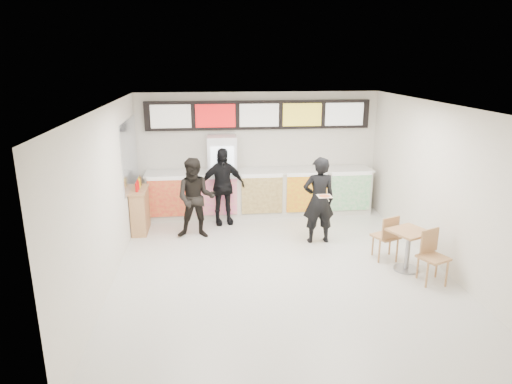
{
  "coord_description": "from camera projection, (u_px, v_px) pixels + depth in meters",
  "views": [
    {
      "loc": [
        -1.27,
        -7.71,
        3.76
      ],
      "look_at": [
        -0.31,
        1.2,
        1.14
      ],
      "focal_mm": 32.0,
      "sensor_mm": 36.0,
      "label": 1
    }
  ],
  "objects": [
    {
      "name": "customer_mid",
      "position": [
        222.0,
        186.0,
        10.62
      ],
      "size": [
        1.13,
        0.63,
        1.82
      ],
      "primitive_type": "imported",
      "rotation": [
        0.0,
        0.0,
        0.18
      ],
      "color": "black",
      "rests_on": "floor"
    },
    {
      "name": "pizza_slice",
      "position": [
        325.0,
        196.0,
        9.03
      ],
      "size": [
        0.36,
        0.36,
        0.02
      ],
      "color": "beige",
      "rests_on": "customer_main"
    },
    {
      "name": "floor",
      "position": [
        279.0,
        268.0,
        8.54
      ],
      "size": [
        7.0,
        7.0,
        0.0
      ],
      "primitive_type": "plane",
      "color": "beige",
      "rests_on": "ground"
    },
    {
      "name": "mirror_panel",
      "position": [
        130.0,
        154.0,
        10.08
      ],
      "size": [
        0.01,
        2.0,
        1.5
      ],
      "primitive_type": "cube",
      "color": "#B2B7BF",
      "rests_on": "wall_left"
    },
    {
      "name": "service_counter",
      "position": [
        260.0,
        192.0,
        11.33
      ],
      "size": [
        5.56,
        0.77,
        1.14
      ],
      "color": "silver",
      "rests_on": "floor"
    },
    {
      "name": "menu_board",
      "position": [
        259.0,
        115.0,
        11.11
      ],
      "size": [
        5.5,
        0.14,
        0.7
      ],
      "color": "black",
      "rests_on": "wall_back"
    },
    {
      "name": "drinks_fridge",
      "position": [
        222.0,
        177.0,
        11.13
      ],
      "size": [
        0.7,
        0.67,
        2.0
      ],
      "color": "white",
      "rests_on": "floor"
    },
    {
      "name": "cafe_table",
      "position": [
        408.0,
        243.0,
        8.32
      ],
      "size": [
        1.01,
        1.62,
        0.92
      ],
      "rotation": [
        0.0,
        0.0,
        0.4
      ],
      "color": "tan",
      "rests_on": "floor"
    },
    {
      "name": "wall_left",
      "position": [
        108.0,
        196.0,
        7.81
      ],
      "size": [
        0.0,
        7.0,
        7.0
      ],
      "primitive_type": "plane",
      "rotation": [
        1.57,
        0.0,
        1.57
      ],
      "color": "silver",
      "rests_on": "floor"
    },
    {
      "name": "condiment_ledge",
      "position": [
        140.0,
        210.0,
        10.22
      ],
      "size": [
        0.36,
        0.89,
        1.19
      ],
      "color": "tan",
      "rests_on": "floor"
    },
    {
      "name": "customer_main",
      "position": [
        319.0,
        200.0,
        9.52
      ],
      "size": [
        0.68,
        0.45,
        1.85
      ],
      "primitive_type": "imported",
      "rotation": [
        0.0,
        0.0,
        3.16
      ],
      "color": "black",
      "rests_on": "floor"
    },
    {
      "name": "wall_back",
      "position": [
        258.0,
        153.0,
        11.46
      ],
      "size": [
        6.0,
        0.0,
        6.0
      ],
      "primitive_type": "plane",
      "rotation": [
        1.57,
        0.0,
        0.0
      ],
      "color": "silver",
      "rests_on": "floor"
    },
    {
      "name": "wall_right",
      "position": [
        441.0,
        186.0,
        8.43
      ],
      "size": [
        0.0,
        7.0,
        7.0
      ],
      "primitive_type": "plane",
      "rotation": [
        1.57,
        0.0,
        -1.57
      ],
      "color": "silver",
      "rests_on": "floor"
    },
    {
      "name": "ceiling",
      "position": [
        282.0,
        106.0,
        7.7
      ],
      "size": [
        7.0,
        7.0,
        0.0
      ],
      "primitive_type": "plane",
      "rotation": [
        3.14,
        0.0,
        0.0
      ],
      "color": "white",
      "rests_on": "wall_back"
    },
    {
      "name": "customer_left",
      "position": [
        196.0,
        198.0,
        9.79
      ],
      "size": [
        0.92,
        0.75,
        1.76
      ],
      "primitive_type": "imported",
      "rotation": [
        0.0,
        0.0,
        -0.1
      ],
      "color": "black",
      "rests_on": "floor"
    }
  ]
}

